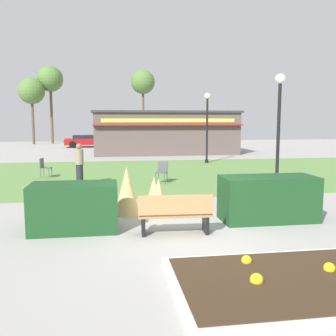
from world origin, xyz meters
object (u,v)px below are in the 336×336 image
at_px(food_kiosk, 165,132).
at_px(cafe_chair_east, 162,170).
at_px(park_bench, 175,214).
at_px(trash_bin, 59,209).
at_px(tree_right_bg, 50,80).
at_px(cafe_chair_west, 44,166).
at_px(person_strolling, 79,164).
at_px(lamppost_mid, 279,119).
at_px(tree_left_bg, 32,92).
at_px(tree_center_bg, 143,83).
at_px(lamppost_far, 207,119).
at_px(parked_car_west_slot, 87,141).

relative_size(food_kiosk, cafe_chair_east, 12.55).
distance_m(park_bench, trash_bin, 3.08).
bearing_deg(tree_right_bg, cafe_chair_west, -82.63).
bearing_deg(person_strolling, lamppost_mid, 66.07).
relative_size(food_kiosk, tree_left_bg, 1.57).
bearing_deg(tree_center_bg, lamppost_far, -84.95).
distance_m(food_kiosk, cafe_chair_west, 13.92).
xyz_separation_m(person_strolling, tree_center_bg, (5.14, 29.43, 6.09)).
height_order(park_bench, tree_center_bg, tree_center_bg).
relative_size(cafe_chair_west, person_strolling, 0.53).
bearing_deg(person_strolling, park_bench, 15.97).
xyz_separation_m(park_bench, tree_center_bg, (2.46, 36.55, 6.47)).
height_order(trash_bin, parked_car_west_slot, parked_car_west_slot).
relative_size(trash_bin, cafe_chair_east, 0.85).
bearing_deg(parked_car_west_slot, cafe_chair_west, -92.15).
relative_size(lamppost_far, tree_left_bg, 0.60).
xyz_separation_m(food_kiosk, tree_center_bg, (-0.37, 15.29, 5.28)).
bearing_deg(tree_left_bg, person_strolling, -75.78).
relative_size(lamppost_mid, person_strolling, 2.51).
xyz_separation_m(trash_bin, cafe_chair_west, (-1.69, 8.09, 0.15)).
bearing_deg(lamppost_far, parked_car_west_slot, 118.34).
bearing_deg(lamppost_far, lamppost_mid, -89.19).
xyz_separation_m(park_bench, lamppost_mid, (4.57, 4.59, 2.19)).
xyz_separation_m(park_bench, parked_car_west_slot, (-3.70, 29.34, 0.16)).
bearing_deg(lamppost_far, cafe_chair_east, -118.03).
xyz_separation_m(cafe_chair_west, person_strolling, (1.76, -2.34, 0.33)).
bearing_deg(parked_car_west_slot, tree_left_bg, 137.71).
bearing_deg(tree_left_bg, cafe_chair_east, -69.37).
bearing_deg(tree_center_bg, trash_bin, -98.44).
bearing_deg(trash_bin, cafe_chair_west, 101.78).
bearing_deg(tree_center_bg, park_bench, -93.85).
xyz_separation_m(park_bench, cafe_chair_east, (0.68, 7.22, 0.05)).
xyz_separation_m(lamppost_mid, cafe_chair_east, (-3.88, 2.63, -2.14)).
distance_m(lamppost_mid, person_strolling, 7.89).
height_order(park_bench, food_kiosk, food_kiosk).
height_order(lamppost_far, tree_center_bg, tree_center_bg).
xyz_separation_m(trash_bin, cafe_chair_east, (3.44, 5.85, 0.15)).
bearing_deg(parked_car_west_slot, cafe_chair_east, -78.79).
bearing_deg(park_bench, food_kiosk, 82.41).
relative_size(cafe_chair_east, person_strolling, 0.53).
distance_m(parked_car_west_slot, tree_left_bg, 9.54).
height_order(trash_bin, tree_right_bg, tree_right_bg).
xyz_separation_m(tree_left_bg, tree_center_bg, (12.16, 1.76, 1.28)).
xyz_separation_m(parked_car_west_slot, tree_right_bg, (-4.15, 6.42, 6.40)).
height_order(lamppost_mid, tree_left_bg, tree_left_bg).
distance_m(trash_bin, cafe_chair_west, 8.27).
relative_size(lamppost_mid, trash_bin, 5.60).
relative_size(lamppost_mid, food_kiosk, 0.38).
bearing_deg(trash_bin, tree_right_bg, 98.42).
bearing_deg(trash_bin, tree_center_bg, 81.56).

